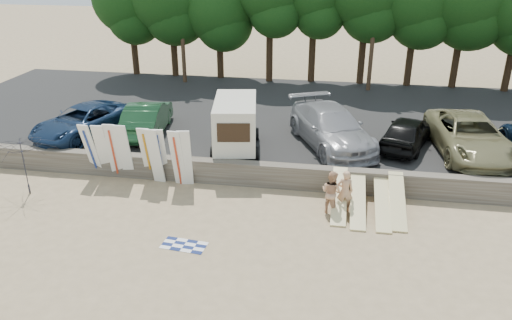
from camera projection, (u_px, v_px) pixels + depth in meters
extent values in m
plane|color=tan|center=(326.00, 229.00, 17.68)|extent=(120.00, 120.00, 0.00)
cube|color=#6B6356|center=(330.00, 179.00, 20.18)|extent=(44.00, 0.50, 1.00)
cube|color=#282828|center=(334.00, 122.00, 27.01)|extent=(44.00, 14.50, 0.70)
cylinder|color=#382616|center=(134.00, 49.00, 34.67)|extent=(0.44, 0.44, 3.50)
cylinder|color=#382616|center=(174.00, 48.00, 34.18)|extent=(0.44, 0.44, 3.82)
cylinder|color=#382616|center=(220.00, 53.00, 33.80)|extent=(0.44, 0.44, 3.31)
sphere|color=#1F4914|center=(219.00, 4.00, 32.49)|extent=(5.13, 5.13, 5.13)
cylinder|color=#382616|center=(269.00, 50.00, 32.79)|extent=(0.44, 0.44, 4.06)
cylinder|color=#382616|center=(312.00, 52.00, 32.74)|extent=(0.44, 0.44, 3.95)
cylinder|color=#382616|center=(362.00, 52.00, 32.22)|extent=(0.44, 0.44, 4.13)
cylinder|color=#382616|center=(410.00, 55.00, 31.81)|extent=(0.44, 0.44, 3.92)
cylinder|color=#382616|center=(457.00, 55.00, 31.34)|extent=(0.44, 0.44, 4.16)
cylinder|color=#382616|center=(510.00, 60.00, 30.58)|extent=(0.44, 0.44, 3.87)
cylinder|color=#473321|center=(181.00, 12.00, 31.51)|extent=(0.26, 0.26, 9.00)
cylinder|color=#473321|center=(375.00, 17.00, 29.72)|extent=(0.26, 0.26, 9.00)
cube|color=beige|center=(235.00, 122.00, 22.04)|extent=(2.35, 3.84, 1.98)
cube|color=black|center=(233.00, 133.00, 20.30)|extent=(1.34, 0.25, 0.81)
cylinder|color=black|center=(213.00, 153.00, 21.38)|extent=(0.27, 0.61, 0.59)
cylinder|color=black|center=(257.00, 153.00, 21.37)|extent=(0.27, 0.61, 0.59)
cylinder|color=black|center=(217.00, 134.00, 23.52)|extent=(0.27, 0.61, 0.59)
cylinder|color=black|center=(257.00, 134.00, 23.51)|extent=(0.27, 0.61, 0.59)
imported|color=#142746|center=(83.00, 122.00, 23.81)|extent=(4.11, 5.82, 1.47)
imported|color=#163D20|center=(147.00, 118.00, 24.16)|extent=(2.32, 4.96, 1.57)
imported|color=gray|center=(331.00, 127.00, 22.66)|extent=(4.77, 6.51, 1.75)
imported|color=black|center=(407.00, 132.00, 22.53)|extent=(3.02, 4.56, 1.44)
imported|color=#817B52|center=(469.00, 136.00, 21.79)|extent=(3.34, 6.25, 1.67)
cube|color=white|center=(91.00, 150.00, 20.99)|extent=(0.60, 0.81, 2.52)
cube|color=white|center=(103.00, 151.00, 20.94)|extent=(0.56, 0.79, 2.52)
cube|color=white|center=(114.00, 151.00, 20.85)|extent=(0.54, 0.59, 2.56)
cube|color=white|center=(125.00, 152.00, 20.77)|extent=(0.51, 0.61, 2.56)
cube|color=white|center=(148.00, 154.00, 20.64)|extent=(0.54, 0.79, 2.52)
cube|color=white|center=(155.00, 156.00, 20.38)|extent=(0.55, 0.67, 2.55)
cube|color=white|center=(160.00, 155.00, 20.58)|extent=(0.62, 0.88, 2.51)
cube|color=white|center=(177.00, 158.00, 20.20)|extent=(0.52, 0.66, 2.55)
cube|color=white|center=(185.00, 158.00, 20.17)|extent=(0.59, 0.64, 2.56)
cube|color=beige|center=(339.00, 195.00, 18.83)|extent=(0.56, 2.85, 1.08)
cube|color=beige|center=(358.00, 200.00, 18.60)|extent=(0.56, 2.89, 0.94)
cube|color=beige|center=(382.00, 203.00, 18.48)|extent=(0.56, 2.91, 0.87)
cube|color=beige|center=(397.00, 200.00, 18.49)|extent=(0.56, 2.85, 1.06)
imported|color=tan|center=(345.00, 191.00, 18.53)|extent=(0.62, 0.43, 1.65)
imported|color=tan|center=(331.00, 192.00, 18.41)|extent=(1.03, 0.98, 1.68)
cube|color=#278F4A|center=(339.00, 194.00, 19.72)|extent=(0.44, 0.37, 0.32)
cube|color=orange|center=(361.00, 201.00, 19.35)|extent=(0.32, 0.28, 0.22)
plane|color=white|center=(184.00, 245.00, 16.70)|extent=(1.65, 1.65, 0.00)
imported|color=#21212A|center=(26.00, 166.00, 19.72)|extent=(3.53, 3.55, 2.34)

